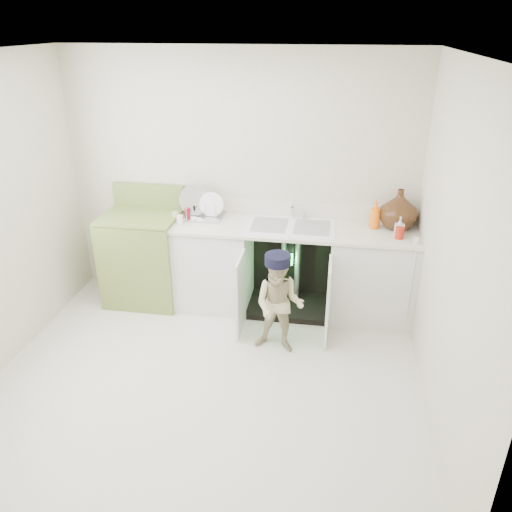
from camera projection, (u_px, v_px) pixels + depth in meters
The scene contains 5 objects.
ground at pixel (208, 376), 4.17m from camera, with size 3.50×3.50×0.00m, color beige.
room_shell at pixel (201, 239), 3.64m from camera, with size 6.00×5.50×1.26m.
counter_run at pixel (294, 265), 4.96m from camera, with size 2.44×1.02×1.28m.
avocado_stove at pixel (144, 256), 5.16m from camera, with size 0.75×0.65×1.17m.
repair_worker at pixel (279, 304), 4.32m from camera, with size 0.48×0.59×0.93m.
Camera 1 is at (0.93, -3.24, 2.69)m, focal length 35.00 mm.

